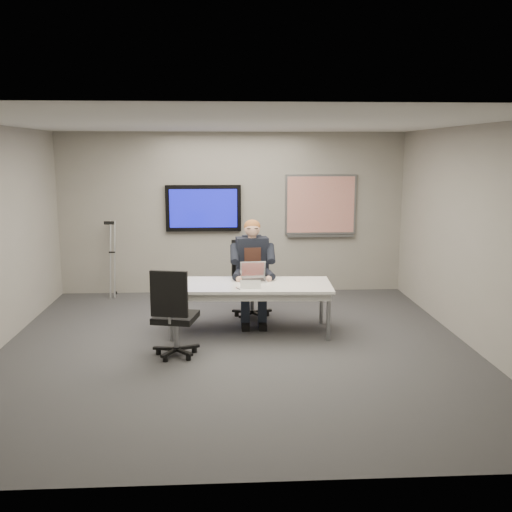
{
  "coord_description": "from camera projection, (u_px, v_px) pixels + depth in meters",
  "views": [
    {
      "loc": [
        -0.14,
        -6.93,
        2.47
      ],
      "look_at": [
        0.29,
        0.68,
        1.07
      ],
      "focal_mm": 40.0,
      "sensor_mm": 36.0,
      "label": 1
    }
  ],
  "objects": [
    {
      "name": "whiteboard",
      "position": [
        321.0,
        206.0,
        9.98
      ],
      "size": [
        1.25,
        0.08,
        1.1
      ],
      "color": "gray",
      "rests_on": "wall_back"
    },
    {
      "name": "wall_front",
      "position": [
        245.0,
        304.0,
        4.06
      ],
      "size": [
        6.0,
        0.02,
        2.8
      ],
      "primitive_type": "cube",
      "color": "gray",
      "rests_on": "ground"
    },
    {
      "name": "laptop",
      "position": [
        253.0,
        276.0,
        8.01
      ],
      "size": [
        0.38,
        0.37,
        0.26
      ],
      "rotation": [
        0.0,
        0.0,
        0.09
      ],
      "color": "#BDBDC0",
      "rests_on": "conference_table"
    },
    {
      "name": "name_tent",
      "position": [
        250.0,
        284.0,
        7.55
      ],
      "size": [
        0.27,
        0.09,
        0.11
      ],
      "primitive_type": null,
      "rotation": [
        0.0,
        0.0,
        -0.07
      ],
      "color": "white",
      "rests_on": "conference_table"
    },
    {
      "name": "office_chair_near",
      "position": [
        175.0,
        329.0,
        6.9
      ],
      "size": [
        0.63,
        0.63,
        1.11
      ],
      "rotation": [
        0.0,
        0.0,
        2.93
      ],
      "color": "black",
      "rests_on": "ground"
    },
    {
      "name": "office_chair_far",
      "position": [
        251.0,
        293.0,
        8.58
      ],
      "size": [
        0.69,
        0.69,
        1.16
      ],
      "rotation": [
        0.0,
        0.0,
        0.3
      ],
      "color": "black",
      "rests_on": "ground"
    },
    {
      "name": "conference_table",
      "position": [
        250.0,
        289.0,
        7.82
      ],
      "size": [
        2.26,
        1.04,
        0.68
      ],
      "rotation": [
        0.0,
        0.0,
        -0.05
      ],
      "color": "white",
      "rests_on": "ground"
    },
    {
      "name": "crutch",
      "position": [
        113.0,
        258.0,
        9.74
      ],
      "size": [
        0.45,
        0.69,
        1.41
      ],
      "primitive_type": null,
      "rotation": [
        -0.23,
        0.0,
        -0.43
      ],
      "color": "#AEB1B6",
      "rests_on": "ground"
    },
    {
      "name": "wall_back",
      "position": [
        232.0,
        213.0,
        9.95
      ],
      "size": [
        6.0,
        0.02,
        2.8
      ],
      "primitive_type": "cube",
      "color": "gray",
      "rests_on": "ground"
    },
    {
      "name": "floor",
      "position": [
        237.0,
        348.0,
        7.26
      ],
      "size": [
        6.0,
        6.0,
        0.02
      ],
      "primitive_type": "cube",
      "color": "#363538",
      "rests_on": "ground"
    },
    {
      "name": "pen",
      "position": [
        238.0,
        288.0,
        7.51
      ],
      "size": [
        0.06,
        0.12,
        0.01
      ],
      "primitive_type": "cylinder",
      "rotation": [
        0.0,
        1.57,
        1.99
      ],
      "color": "black",
      "rests_on": "conference_table"
    },
    {
      "name": "tv_display",
      "position": [
        203.0,
        208.0,
        9.85
      ],
      "size": [
        1.3,
        0.09,
        0.8
      ],
      "color": "black",
      "rests_on": "wall_back"
    },
    {
      "name": "seated_person",
      "position": [
        253.0,
        282.0,
        8.27
      ],
      "size": [
        0.48,
        0.83,
        1.49
      ],
      "rotation": [
        0.0,
        0.0,
        0.09
      ],
      "color": "#1B212E",
      "rests_on": "office_chair_far"
    },
    {
      "name": "wall_right",
      "position": [
        474.0,
        238.0,
        7.17
      ],
      "size": [
        0.02,
        6.0,
        2.8
      ],
      "primitive_type": "cube",
      "color": "gray",
      "rests_on": "ground"
    },
    {
      "name": "ceiling",
      "position": [
        235.0,
        123.0,
        6.75
      ],
      "size": [
        6.0,
        6.0,
        0.02
      ],
      "primitive_type": "cube",
      "color": "silver",
      "rests_on": "wall_back"
    }
  ]
}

